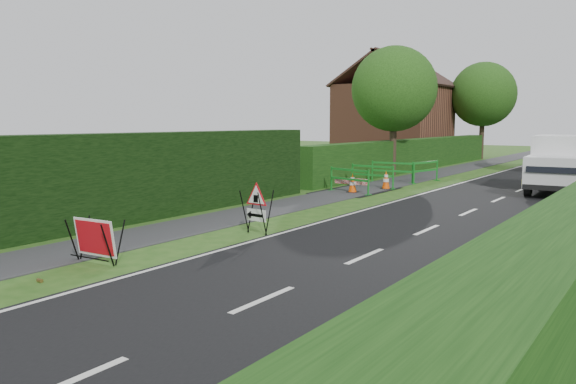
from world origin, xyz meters
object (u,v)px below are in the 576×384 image
Objects in this scene: hatchback_car at (564,163)px; red_rect_sign at (95,238)px; works_van at (559,163)px; triangle_sign at (255,204)px.

red_rect_sign is at bearing -76.60° from hatchback_car.
hatchback_car reaches higher than red_rect_sign.
works_van is 10.37m from hatchback_car.
works_van is at bearing 67.46° from red_rect_sign.
triangle_sign is 0.22× the size of works_van.
works_van is (4.74, 13.37, 0.43)m from triangle_sign.
red_rect_sign is 0.99× the size of triangle_sign.
triangle_sign is at bearing -76.12° from hatchback_car.
triangle_sign is 14.19m from works_van.
hatchback_car is at bearing 93.76° from works_van.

